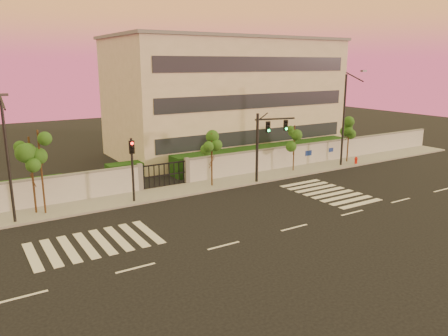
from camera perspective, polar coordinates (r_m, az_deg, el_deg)
The scene contains 16 objects.
ground at distance 26.73m, azimuth 9.16°, elevation -7.70°, with size 120.00×120.00×0.00m, color black.
sidewalk at distance 34.84m, azimuth -2.23°, elevation -2.34°, with size 60.00×3.00×0.15m, color gray.
perimeter_wall at distance 35.90m, azimuth -3.29°, elevation -0.23°, with size 60.00×0.36×2.20m.
hedge_row at distance 38.80m, azimuth -3.86°, elevation 0.43°, with size 41.00×4.25×1.80m.
institutional_building at distance 48.12m, azimuth 0.22°, elevation 9.44°, with size 24.40×12.40×12.25m.
road_markings at distance 28.61m, azimuth 1.78°, elevation -6.07°, with size 57.00×7.62×0.02m.
street_tree_b at distance 30.15m, azimuth -23.90°, elevation 1.22°, with size 1.56×1.24×5.14m.
street_tree_c at distance 29.78m, azimuth -22.91°, elevation 1.80°, with size 1.45×1.15×5.58m.
street_tree_d at distance 34.03m, azimuth -1.60°, elevation 2.67°, with size 1.54×1.23×4.32m.
street_tree_e at distance 39.43m, azimuth 9.18°, elevation 3.92°, with size 1.34×1.07×4.25m.
street_tree_f at distance 44.26m, azimuth 15.99°, elevation 4.69°, with size 1.57×1.25×4.33m.
traffic_signal_main at distance 35.58m, azimuth 5.32°, elevation 3.81°, with size 3.59×0.97×5.73m.
traffic_signal_secondary at distance 30.73m, azimuth -11.88°, elevation 0.72°, with size 0.36×0.35×4.63m.
streetlight_west at distance 28.64m, azimuth -26.42°, elevation 1.50°, with size 0.48×1.93×8.02m.
streetlight_east at distance 42.16m, azimuth 15.57°, elevation 6.61°, with size 0.54×2.17×9.02m.
fire_hydrant at distance 43.99m, azimuth 16.86°, elevation 0.90°, with size 0.33×0.31×0.83m.
Camera 1 is at (-16.62, -18.60, 9.62)m, focal length 35.00 mm.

